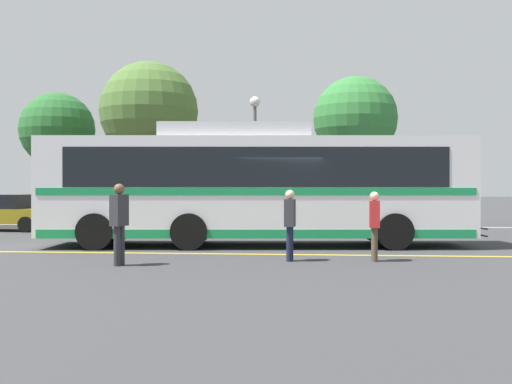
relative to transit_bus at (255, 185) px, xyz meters
name	(u,v)px	position (x,y,z in m)	size (l,w,h in m)	color
ground_plane	(279,246)	(0.68, -0.08, -1.78)	(220.00, 220.00, 0.00)	#38383A
lane_strip_0	(248,254)	(0.02, -2.20, -1.77)	(0.20, 32.10, 0.01)	gold
curb_strip	(271,228)	(0.02, 6.77, -1.70)	(40.10, 0.36, 0.15)	#99999E
transit_bus	(255,185)	(0.00, 0.00, 0.00)	(12.57, 3.63, 3.51)	white
parked_car_0	(4,213)	(-10.48, 5.36, -1.07)	(4.15, 1.82, 1.43)	olive
parked_car_1	(173,213)	(-3.76, 5.65, -1.08)	(4.50, 2.10, 1.35)	maroon
pedestrian_0	(290,221)	(1.12, -3.53, -0.85)	(0.26, 0.44, 1.63)	#191E38
pedestrian_1	(119,219)	(-2.53, -4.68, -0.77)	(0.33, 0.46, 1.77)	#2D2D33
pedestrian_2	(374,222)	(3.05, -3.40, -0.88)	(0.24, 0.43, 1.59)	brown
street_lamp	(255,137)	(-0.77, 8.20, 2.11)	(0.45, 0.45, 5.60)	#59595E
tree_1	(57,130)	(-10.41, 10.25, 2.67)	(3.53, 3.53, 6.23)	#513823
tree_2	(355,119)	(3.68, 10.95, 3.14)	(3.92, 3.92, 6.89)	#513823
tree_3	(149,111)	(-5.48, 8.49, 3.29)	(4.31, 4.31, 7.23)	#513823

